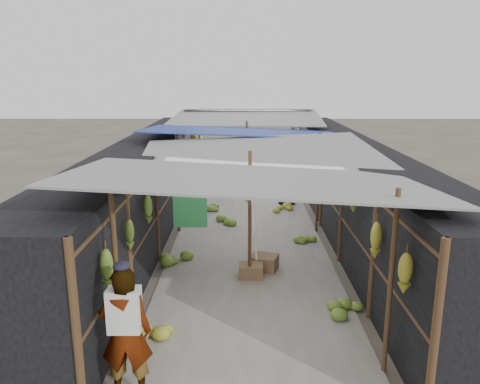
{
  "coord_description": "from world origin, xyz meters",
  "views": [
    {
      "loc": [
        -0.16,
        -5.67,
        3.95
      ],
      "look_at": [
        -0.2,
        5.26,
        1.25
      ],
      "focal_mm": 35.0,
      "sensor_mm": 36.0,
      "label": 1
    }
  ],
  "objects_px": {
    "black_basin": "(287,202)",
    "vendor_seated": "(292,174)",
    "crate_near": "(251,271)",
    "shopper_blue": "(227,174)",
    "vendor_elderly": "(126,333)"
  },
  "relations": [
    {
      "from": "vendor_elderly",
      "to": "vendor_seated",
      "type": "height_order",
      "value": "vendor_elderly"
    },
    {
      "from": "black_basin",
      "to": "vendor_seated",
      "type": "relative_size",
      "value": 0.54
    },
    {
      "from": "crate_near",
      "to": "shopper_blue",
      "type": "xyz_separation_m",
      "value": [
        -0.66,
        6.56,
        0.65
      ]
    },
    {
      "from": "black_basin",
      "to": "shopper_blue",
      "type": "bearing_deg",
      "value": 153.75
    },
    {
      "from": "crate_near",
      "to": "black_basin",
      "type": "height_order",
      "value": "crate_near"
    },
    {
      "from": "black_basin",
      "to": "vendor_elderly",
      "type": "distance_m",
      "value": 9.67
    },
    {
      "from": "crate_near",
      "to": "vendor_elderly",
      "type": "relative_size",
      "value": 0.28
    },
    {
      "from": "vendor_seated",
      "to": "crate_near",
      "type": "bearing_deg",
      "value": -29.71
    },
    {
      "from": "shopper_blue",
      "to": "vendor_elderly",
      "type": "bearing_deg",
      "value": -118.1
    },
    {
      "from": "shopper_blue",
      "to": "vendor_seated",
      "type": "relative_size",
      "value": 1.61
    },
    {
      "from": "crate_near",
      "to": "shopper_blue",
      "type": "height_order",
      "value": "shopper_blue"
    },
    {
      "from": "shopper_blue",
      "to": "vendor_seated",
      "type": "distance_m",
      "value": 2.75
    },
    {
      "from": "black_basin",
      "to": "vendor_elderly",
      "type": "bearing_deg",
      "value": -107.27
    },
    {
      "from": "crate_near",
      "to": "vendor_seated",
      "type": "xyz_separation_m",
      "value": [
        1.67,
        7.99,
        0.35
      ]
    },
    {
      "from": "black_basin",
      "to": "vendor_seated",
      "type": "distance_m",
      "value": 2.44
    }
  ]
}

